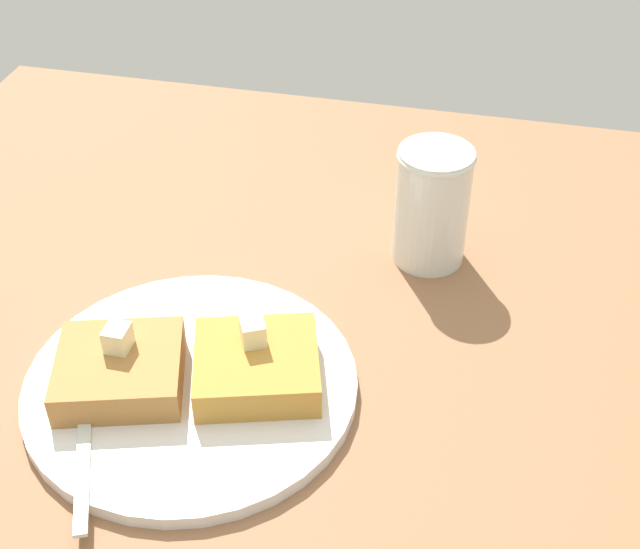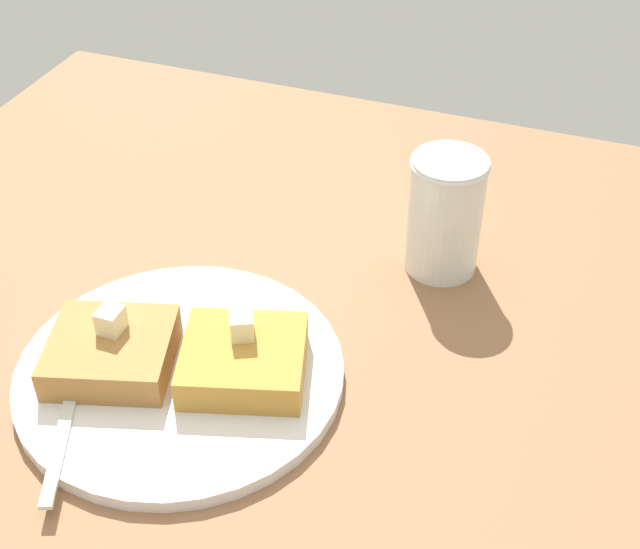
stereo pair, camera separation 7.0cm
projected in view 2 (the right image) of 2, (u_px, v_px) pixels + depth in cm
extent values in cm
cube|color=#8A5F3F|center=(276.00, 402.00, 67.44)|extent=(93.26, 93.26, 2.20)
cylinder|color=silver|center=(180.00, 373.00, 67.53)|extent=(24.86, 24.86, 1.11)
torus|color=brown|center=(180.00, 371.00, 67.43)|extent=(24.86, 24.86, 0.80)
cube|color=#B88234|center=(245.00, 358.00, 66.11)|extent=(11.09, 10.69, 2.67)
cube|color=#A77137|center=(111.00, 352.00, 66.59)|extent=(11.09, 10.69, 2.67)
cube|color=beige|center=(242.00, 326.00, 65.46)|extent=(2.39, 2.47, 1.91)
cube|color=beige|center=(111.00, 320.00, 65.92)|extent=(1.74, 1.93, 1.91)
cube|color=silver|center=(59.00, 448.00, 60.85)|extent=(4.73, 9.56, 0.36)
cube|color=silver|center=(75.00, 381.00, 65.84)|extent=(3.12, 3.44, 0.36)
cube|color=silver|center=(71.00, 353.00, 68.16)|extent=(1.54, 3.07, 0.36)
cube|color=silver|center=(78.00, 353.00, 68.18)|extent=(1.54, 3.07, 0.36)
cube|color=silver|center=(85.00, 353.00, 68.20)|extent=(1.54, 3.07, 0.36)
cube|color=silver|center=(92.00, 352.00, 68.22)|extent=(1.54, 3.07, 0.36)
cylinder|color=#471B06|center=(443.00, 237.00, 76.90)|extent=(5.87, 5.87, 6.15)
cylinder|color=silver|center=(445.00, 215.00, 75.44)|extent=(6.38, 6.38, 10.82)
torus|color=silver|center=(450.00, 164.00, 72.35)|extent=(6.62, 6.62, 0.50)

